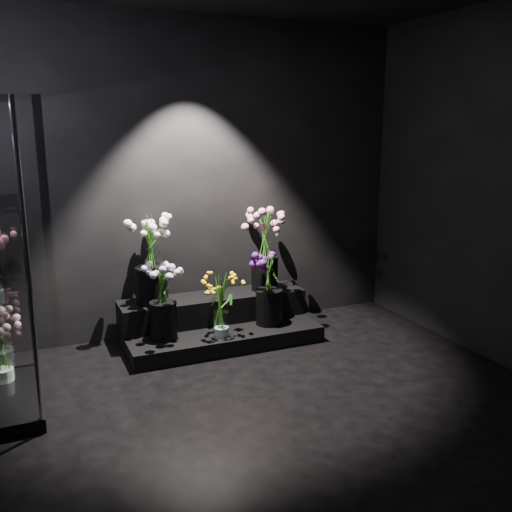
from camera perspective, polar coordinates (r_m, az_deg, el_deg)
floor at (r=3.78m, az=3.42°, el=-16.93°), size 4.00×4.00×0.00m
wall_back at (r=5.16m, az=-6.35°, el=7.63°), size 4.00×0.00×4.00m
display_riser at (r=5.15m, az=-3.91°, el=-6.57°), size 1.68×0.75×0.37m
bouquet_orange_bells at (r=4.77m, az=-3.52°, el=-4.89°), size 0.29×0.29×0.53m
bouquet_lilac at (r=4.73m, az=-9.34°, el=-3.80°), size 0.35×0.35×0.66m
bouquet_purple at (r=5.03m, az=1.32°, el=-3.11°), size 0.35×0.35×0.62m
bouquet_cream_roses at (r=4.92m, az=-10.52°, el=0.27°), size 0.41×0.41×0.77m
bouquet_pink_roses at (r=5.22m, az=0.88°, el=1.12°), size 0.51×0.51×0.73m
bouquet_case_base_pink at (r=4.45m, az=-24.20°, el=-8.22°), size 0.38×0.38×0.51m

